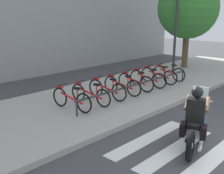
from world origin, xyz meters
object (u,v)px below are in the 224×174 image
bicycle_5 (148,78)px  bicycle_7 (169,73)px  rider (196,112)px  tree_near_rack (188,8)px  bicycle_0 (71,99)px  bicycle_4 (135,82)px  motorcycle (195,126)px  bike_rack (141,84)px  bicycle_1 (90,94)px  bicycle_2 (107,89)px  bicycle_3 (122,85)px  street_lamp (176,23)px  bicycle_6 (159,75)px

bicycle_5 → bicycle_7: bicycle_5 is taller
rider → tree_near_rack: 9.67m
bicycle_0 → bicycle_4: 3.08m
bicycle_0 → rider: bearing=-80.1°
motorcycle → bicycle_0: (-0.72, 3.70, 0.02)m
bike_rack → bicycle_1: bearing=163.9°
bicycle_2 → bicycle_7: bicycle_2 is taller
rider → bicycle_2: 3.85m
bicycle_3 → bicycle_4: 0.77m
bicycle_0 → bicycle_7: 5.39m
bicycle_1 → rider: bearing=-91.8°
bicycle_3 → street_lamp: 5.07m
tree_near_rack → bicycle_2: bearing=-171.3°
bicycle_6 → bike_rack: bearing=-163.9°
bicycle_3 → bicycle_5: (1.54, -0.00, 0.00)m
bicycle_3 → bicycle_4: (0.77, -0.00, 0.00)m
rider → bicycle_5: size_ratio=0.87×
rider → bicycle_2: rider is taller
bicycle_7 → rider: bearing=-141.8°
bike_rack → street_lamp: (4.20, 1.24, 1.98)m
motorcycle → bicycle_1: 3.71m
bicycle_1 → bicycle_3: size_ratio=1.03×
bicycle_5 → bicycle_0: bearing=-180.0°
bicycle_5 → street_lamp: size_ratio=0.40×
bicycle_1 → bicycle_5: 3.08m
rider → bicycle_6: bearing=43.2°
rider → street_lamp: size_ratio=0.35×
bicycle_1 → bike_rack: bicycle_1 is taller
bicycle_0 → bicycle_5: 3.85m
bike_rack → bicycle_2: bearing=154.4°
tree_near_rack → bicycle_6: bearing=-165.0°
motorcycle → bike_rack: bearing=58.0°
motorcycle → bicycle_7: bearing=38.5°
motorcycle → bike_rack: size_ratio=0.35×
bicycle_1 → bike_rack: size_ratio=0.28×
bicycle_4 → bicycle_6: 1.54m
bicycle_0 → bicycle_3: (2.31, 0.00, -0.00)m
bicycle_1 → tree_near_rack: size_ratio=0.34×
bicycle_7 → tree_near_rack: tree_near_rack is taller
bicycle_5 → bicycle_7: bearing=0.0°
street_lamp → bike_rack: bearing=-163.5°
bicycle_5 → motorcycle: bearing=-130.1°
bicycle_4 → bicycle_5: bearing=0.0°
bicycle_0 → bicycle_1: bicycle_0 is taller
rider → bicycle_3: bearing=66.0°
bicycle_1 → bicycle_4: 2.31m
bicycle_4 → tree_near_rack: size_ratio=0.33×
bicycle_2 → rider: bearing=-103.4°
bicycle_4 → bike_rack: (-0.38, -0.55, 0.08)m
bicycle_6 → street_lamp: 3.14m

